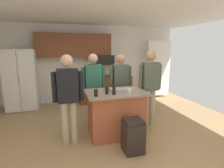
{
  "coord_description": "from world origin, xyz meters",
  "views": [
    {
      "loc": [
        -0.78,
        -3.35,
        1.82
      ],
      "look_at": [
        0.25,
        0.33,
        1.05
      ],
      "focal_mm": 28.19,
      "sensor_mm": 36.0,
      "label": 1
    }
  ],
  "objects_px": {
    "refrigerator": "(22,80)",
    "glass_dark_ale": "(96,93)",
    "microwave_over_range": "(105,60)",
    "tumbler_amber": "(107,90)",
    "person_elder_center": "(150,83)",
    "serving_tray": "(120,90)",
    "trash_bin": "(133,136)",
    "person_guest_by_door": "(94,84)",
    "glass_stout_tall": "(114,90)",
    "person_guest_right": "(121,83)",
    "person_guest_left": "(68,94)",
    "kitchen_island": "(116,113)",
    "mug_blue_stoneware": "(130,90)"
  },
  "relations": [
    {
      "from": "refrigerator",
      "to": "glass_stout_tall",
      "type": "xyz_separation_m",
      "value": [
        2.14,
        -2.56,
        0.13
      ]
    },
    {
      "from": "serving_tray",
      "to": "trash_bin",
      "type": "height_order",
      "value": "serving_tray"
    },
    {
      "from": "refrigerator",
      "to": "kitchen_island",
      "type": "xyz_separation_m",
      "value": [
        2.25,
        -2.35,
        -0.42
      ]
    },
    {
      "from": "trash_bin",
      "to": "glass_dark_ale",
      "type": "bearing_deg",
      "value": 141.01
    },
    {
      "from": "trash_bin",
      "to": "serving_tray",
      "type": "bearing_deg",
      "value": 89.27
    },
    {
      "from": "trash_bin",
      "to": "microwave_over_range",
      "type": "bearing_deg",
      "value": 85.58
    },
    {
      "from": "person_guest_left",
      "to": "mug_blue_stoneware",
      "type": "height_order",
      "value": "person_guest_left"
    },
    {
      "from": "refrigerator",
      "to": "person_guest_left",
      "type": "xyz_separation_m",
      "value": [
        1.29,
        -2.45,
        0.09
      ]
    },
    {
      "from": "glass_stout_tall",
      "to": "tumbler_amber",
      "type": "xyz_separation_m",
      "value": [
        -0.13,
        0.07,
        -0.01
      ]
    },
    {
      "from": "microwave_over_range",
      "to": "glass_dark_ale",
      "type": "xyz_separation_m",
      "value": [
        -0.82,
        -2.72,
        -0.44
      ]
    },
    {
      "from": "refrigerator",
      "to": "glass_dark_ale",
      "type": "xyz_separation_m",
      "value": [
        1.78,
        -2.6,
        0.11
      ]
    },
    {
      "from": "glass_stout_tall",
      "to": "tumbler_amber",
      "type": "bearing_deg",
      "value": 150.89
    },
    {
      "from": "person_guest_left",
      "to": "glass_dark_ale",
      "type": "distance_m",
      "value": 0.52
    },
    {
      "from": "person_elder_center",
      "to": "glass_stout_tall",
      "type": "distance_m",
      "value": 1.12
    },
    {
      "from": "kitchen_island",
      "to": "person_guest_right",
      "type": "distance_m",
      "value": 0.95
    },
    {
      "from": "microwave_over_range",
      "to": "kitchen_island",
      "type": "xyz_separation_m",
      "value": [
        -0.35,
        -2.47,
        -0.97
      ]
    },
    {
      "from": "person_elder_center",
      "to": "serving_tray",
      "type": "height_order",
      "value": "person_elder_center"
    },
    {
      "from": "kitchen_island",
      "to": "glass_stout_tall",
      "type": "xyz_separation_m",
      "value": [
        -0.1,
        -0.22,
        0.55
      ]
    },
    {
      "from": "microwave_over_range",
      "to": "tumbler_amber",
      "type": "distance_m",
      "value": 2.71
    },
    {
      "from": "person_guest_right",
      "to": "person_elder_center",
      "type": "distance_m",
      "value": 0.74
    },
    {
      "from": "person_guest_right",
      "to": "tumbler_amber",
      "type": "xyz_separation_m",
      "value": [
        -0.57,
        -0.88,
        0.05
      ]
    },
    {
      "from": "microwave_over_range",
      "to": "mug_blue_stoneware",
      "type": "relative_size",
      "value": 4.46
    },
    {
      "from": "refrigerator",
      "to": "person_guest_right",
      "type": "height_order",
      "value": "refrigerator"
    },
    {
      "from": "mug_blue_stoneware",
      "to": "serving_tray",
      "type": "relative_size",
      "value": 0.29
    },
    {
      "from": "kitchen_island",
      "to": "person_guest_right",
      "type": "xyz_separation_m",
      "value": [
        0.34,
        0.73,
        0.49
      ]
    },
    {
      "from": "person_guest_right",
      "to": "person_guest_by_door",
      "type": "height_order",
      "value": "person_guest_by_door"
    },
    {
      "from": "person_guest_right",
      "to": "glass_stout_tall",
      "type": "height_order",
      "value": "person_guest_right"
    },
    {
      "from": "tumbler_amber",
      "to": "serving_tray",
      "type": "height_order",
      "value": "tumbler_amber"
    },
    {
      "from": "trash_bin",
      "to": "person_guest_right",
      "type": "bearing_deg",
      "value": 80.68
    },
    {
      "from": "glass_dark_ale",
      "to": "trash_bin",
      "type": "bearing_deg",
      "value": -38.99
    },
    {
      "from": "refrigerator",
      "to": "microwave_over_range",
      "type": "distance_m",
      "value": 2.66
    },
    {
      "from": "trash_bin",
      "to": "kitchen_island",
      "type": "bearing_deg",
      "value": 98.5
    },
    {
      "from": "microwave_over_range",
      "to": "person_guest_left",
      "type": "bearing_deg",
      "value": -117.05
    },
    {
      "from": "refrigerator",
      "to": "person_guest_left",
      "type": "height_order",
      "value": "refrigerator"
    },
    {
      "from": "glass_dark_ale",
      "to": "serving_tray",
      "type": "distance_m",
      "value": 0.66
    },
    {
      "from": "microwave_over_range",
      "to": "glass_stout_tall",
      "type": "relative_size",
      "value": 3.4
    },
    {
      "from": "refrigerator",
      "to": "serving_tray",
      "type": "height_order",
      "value": "refrigerator"
    },
    {
      "from": "trash_bin",
      "to": "mug_blue_stoneware",
      "type": "bearing_deg",
      "value": 76.76
    },
    {
      "from": "person_elder_center",
      "to": "glass_stout_tall",
      "type": "bearing_deg",
      "value": 9.1
    },
    {
      "from": "kitchen_island",
      "to": "serving_tray",
      "type": "relative_size",
      "value": 2.81
    },
    {
      "from": "microwave_over_range",
      "to": "serving_tray",
      "type": "distance_m",
      "value": 2.47
    },
    {
      "from": "person_elder_center",
      "to": "refrigerator",
      "type": "bearing_deg",
      "value": -49.66
    },
    {
      "from": "serving_tray",
      "to": "glass_dark_ale",
      "type": "bearing_deg",
      "value": -152.16
    },
    {
      "from": "kitchen_island",
      "to": "mug_blue_stoneware",
      "type": "bearing_deg",
      "value": -35.52
    },
    {
      "from": "kitchen_island",
      "to": "serving_tray",
      "type": "xyz_separation_m",
      "value": [
        0.12,
        0.05,
        0.49
      ]
    },
    {
      "from": "person_guest_right",
      "to": "mug_blue_stoneware",
      "type": "bearing_deg",
      "value": 18.26
    },
    {
      "from": "person_guest_by_door",
      "to": "glass_stout_tall",
      "type": "distance_m",
      "value": 0.98
    },
    {
      "from": "tumbler_amber",
      "to": "kitchen_island",
      "type": "bearing_deg",
      "value": 32.33
    },
    {
      "from": "glass_dark_ale",
      "to": "tumbler_amber",
      "type": "bearing_deg",
      "value": 24.73
    },
    {
      "from": "refrigerator",
      "to": "tumbler_amber",
      "type": "xyz_separation_m",
      "value": [
        2.02,
        -2.49,
        0.11
      ]
    }
  ]
}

